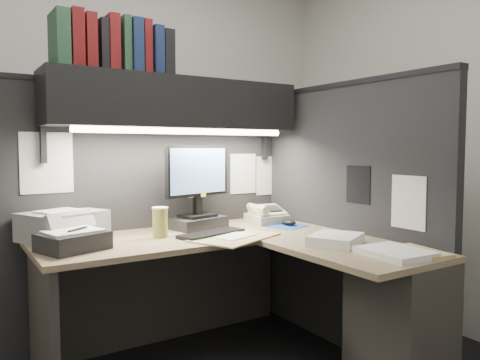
{
  "coord_description": "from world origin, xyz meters",
  "views": [
    {
      "loc": [
        -1.09,
        -1.87,
        1.24
      ],
      "look_at": [
        0.43,
        0.51,
        1.04
      ],
      "focal_mm": 35.0,
      "sensor_mm": 36.0,
      "label": 1
    }
  ],
  "objects_px": {
    "overhead_shelf": "(177,104)",
    "telephone": "(267,216)",
    "monitor": "(198,195)",
    "notebook_stack": "(73,241)",
    "keyboard": "(212,234)",
    "printer": "(63,226)",
    "desk": "(292,299)",
    "coffee_cup": "(160,223)"
  },
  "relations": [
    {
      "from": "overhead_shelf",
      "to": "telephone",
      "type": "distance_m",
      "value": 0.95
    },
    {
      "from": "desk",
      "to": "printer",
      "type": "distance_m",
      "value": 1.31
    },
    {
      "from": "monitor",
      "to": "notebook_stack",
      "type": "xyz_separation_m",
      "value": [
        -0.81,
        -0.24,
        -0.16
      ]
    },
    {
      "from": "keyboard",
      "to": "printer",
      "type": "height_order",
      "value": "printer"
    },
    {
      "from": "desk",
      "to": "coffee_cup",
      "type": "relative_size",
      "value": 10.65
    },
    {
      "from": "overhead_shelf",
      "to": "notebook_stack",
      "type": "relative_size",
      "value": 5.28
    },
    {
      "from": "telephone",
      "to": "notebook_stack",
      "type": "distance_m",
      "value": 1.31
    },
    {
      "from": "monitor",
      "to": "coffee_cup",
      "type": "bearing_deg",
      "value": -167.9
    },
    {
      "from": "monitor",
      "to": "printer",
      "type": "distance_m",
      "value": 0.81
    },
    {
      "from": "desk",
      "to": "coffee_cup",
      "type": "xyz_separation_m",
      "value": [
        -0.49,
        0.58,
        0.37
      ]
    },
    {
      "from": "coffee_cup",
      "to": "printer",
      "type": "bearing_deg",
      "value": 155.32
    },
    {
      "from": "telephone",
      "to": "desk",
      "type": "bearing_deg",
      "value": -109.41
    },
    {
      "from": "telephone",
      "to": "coffee_cup",
      "type": "height_order",
      "value": "coffee_cup"
    },
    {
      "from": "desk",
      "to": "monitor",
      "type": "xyz_separation_m",
      "value": [
        -0.17,
        0.73,
        0.49
      ]
    },
    {
      "from": "keyboard",
      "to": "notebook_stack",
      "type": "distance_m",
      "value": 0.76
    },
    {
      "from": "printer",
      "to": "desk",
      "type": "bearing_deg",
      "value": -64.24
    },
    {
      "from": "desk",
      "to": "printer",
      "type": "bearing_deg",
      "value": 140.58
    },
    {
      "from": "coffee_cup",
      "to": "desk",
      "type": "bearing_deg",
      "value": -49.58
    },
    {
      "from": "notebook_stack",
      "to": "printer",
      "type": "bearing_deg",
      "value": 86.7
    },
    {
      "from": "monitor",
      "to": "telephone",
      "type": "distance_m",
      "value": 0.51
    },
    {
      "from": "printer",
      "to": "coffee_cup",
      "type": "bearing_deg",
      "value": -49.5
    },
    {
      "from": "monitor",
      "to": "coffee_cup",
      "type": "relative_size",
      "value": 3.25
    },
    {
      "from": "desk",
      "to": "overhead_shelf",
      "type": "distance_m",
      "value": 1.33
    },
    {
      "from": "printer",
      "to": "notebook_stack",
      "type": "xyz_separation_m",
      "value": [
        -0.02,
        -0.31,
        -0.03
      ]
    },
    {
      "from": "monitor",
      "to": "telephone",
      "type": "bearing_deg",
      "value": -21.62
    },
    {
      "from": "desk",
      "to": "printer",
      "type": "height_order",
      "value": "printer"
    },
    {
      "from": "overhead_shelf",
      "to": "printer",
      "type": "distance_m",
      "value": 0.96
    },
    {
      "from": "telephone",
      "to": "notebook_stack",
      "type": "bearing_deg",
      "value": -166.96
    },
    {
      "from": "keyboard",
      "to": "coffee_cup",
      "type": "relative_size",
      "value": 2.63
    },
    {
      "from": "monitor",
      "to": "printer",
      "type": "relative_size",
      "value": 1.34
    },
    {
      "from": "keyboard",
      "to": "printer",
      "type": "bearing_deg",
      "value": 141.28
    },
    {
      "from": "monitor",
      "to": "printer",
      "type": "height_order",
      "value": "monitor"
    },
    {
      "from": "keyboard",
      "to": "telephone",
      "type": "bearing_deg",
      "value": 5.76
    },
    {
      "from": "overhead_shelf",
      "to": "telephone",
      "type": "relative_size",
      "value": 6.49
    },
    {
      "from": "desk",
      "to": "overhead_shelf",
      "type": "xyz_separation_m",
      "value": [
        -0.3,
        0.75,
        1.06
      ]
    },
    {
      "from": "desk",
      "to": "monitor",
      "type": "bearing_deg",
      "value": 103.51
    },
    {
      "from": "telephone",
      "to": "coffee_cup",
      "type": "bearing_deg",
      "value": -168.54
    },
    {
      "from": "monitor",
      "to": "notebook_stack",
      "type": "distance_m",
      "value": 0.86
    },
    {
      "from": "overhead_shelf",
      "to": "telephone",
      "type": "height_order",
      "value": "overhead_shelf"
    },
    {
      "from": "keyboard",
      "to": "telephone",
      "type": "relative_size",
      "value": 1.76
    },
    {
      "from": "monitor",
      "to": "telephone",
      "type": "relative_size",
      "value": 2.17
    },
    {
      "from": "printer",
      "to": "notebook_stack",
      "type": "bearing_deg",
      "value": -118.12
    }
  ]
}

